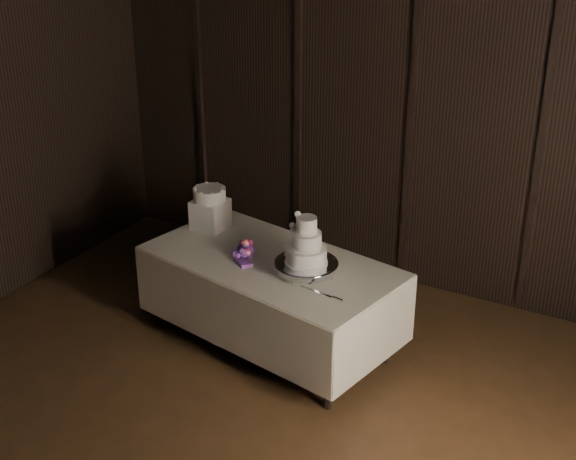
{
  "coord_description": "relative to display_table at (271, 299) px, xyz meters",
  "views": [
    {
      "loc": [
        2.31,
        -2.79,
        3.56
      ],
      "look_at": [
        -0.35,
        1.96,
        1.05
      ],
      "focal_mm": 50.0,
      "sensor_mm": 36.0,
      "label": 1
    }
  ],
  "objects": [
    {
      "name": "room",
      "position": [
        0.5,
        -1.96,
        1.08
      ],
      "size": [
        6.08,
        7.08,
        3.08
      ],
      "color": "black",
      "rests_on": "ground"
    },
    {
      "name": "box_pedestal",
      "position": [
        -0.74,
        0.27,
        0.47
      ],
      "size": [
        0.26,
        0.26,
        0.25
      ],
      "primitive_type": "cube",
      "rotation": [
        0.0,
        0.0,
        -0.01
      ],
      "color": "white",
      "rests_on": "display_table"
    },
    {
      "name": "cake_knife",
      "position": [
        0.54,
        -0.28,
        0.35
      ],
      "size": [
        0.37,
        0.08,
        0.01
      ],
      "primitive_type": "cube",
      "rotation": [
        0.0,
        0.0,
        -0.15
      ],
      "color": "silver",
      "rests_on": "display_table"
    },
    {
      "name": "bouquet",
      "position": [
        -0.21,
        -0.04,
        0.4
      ],
      "size": [
        0.43,
        0.46,
        0.18
      ],
      "primitive_type": null,
      "rotation": [
        0.0,
        0.0,
        -0.59
      ],
      "color": "#E7505F",
      "rests_on": "display_table"
    },
    {
      "name": "small_cake",
      "position": [
        -0.74,
        0.27,
        0.65
      ],
      "size": [
        0.34,
        0.34,
        0.11
      ],
      "primitive_type": "cylinder",
      "rotation": [
        0.0,
        0.0,
        -0.33
      ],
      "color": "white",
      "rests_on": "box_pedestal"
    },
    {
      "name": "cake_stand",
      "position": [
        0.34,
        -0.06,
        0.39
      ],
      "size": [
        0.62,
        0.62,
        0.09
      ],
      "primitive_type": "cylinder",
      "rotation": [
        0.0,
        0.0,
        -0.33
      ],
      "color": "silver",
      "rests_on": "display_table"
    },
    {
      "name": "wedding_cake",
      "position": [
        0.31,
        -0.08,
        0.58
      ],
      "size": [
        0.35,
        0.31,
        0.37
      ],
      "rotation": [
        0.0,
        0.0,
        -0.33
      ],
      "color": "white",
      "rests_on": "cake_stand"
    },
    {
      "name": "display_table",
      "position": [
        0.0,
        0.0,
        0.0
      ],
      "size": [
        2.15,
        1.38,
        0.76
      ],
      "rotation": [
        0.0,
        0.0,
        -0.18
      ],
      "color": "beige",
      "rests_on": "ground"
    }
  ]
}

